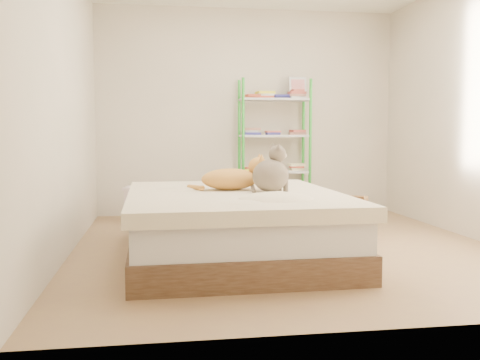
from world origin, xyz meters
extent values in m
cube|color=#9F7F4F|center=(0.00, 0.00, 0.00)|extent=(3.80, 4.20, 0.01)
cube|color=beige|center=(0.00, 2.10, 1.30)|extent=(3.80, 0.01, 2.60)
cube|color=beige|center=(0.00, -2.10, 1.30)|extent=(3.80, 0.01, 2.60)
cube|color=beige|center=(-1.90, 0.00, 1.30)|extent=(0.01, 4.20, 2.60)
cube|color=brown|center=(-0.53, -0.34, 0.11)|extent=(1.72, 2.13, 0.21)
cube|color=silver|center=(-0.53, -0.34, 0.33)|extent=(1.66, 2.07, 0.23)
cube|color=#F8E5BC|center=(-0.53, -0.34, 0.49)|extent=(1.75, 2.17, 0.11)
cylinder|color=green|center=(-0.12, 1.72, 0.85)|extent=(0.04, 0.04, 1.70)
cylinder|color=green|center=(-0.12, 2.04, 0.85)|extent=(0.04, 0.04, 1.70)
cylinder|color=green|center=(0.72, 1.72, 0.85)|extent=(0.04, 0.04, 1.70)
cylinder|color=green|center=(0.72, 2.04, 0.85)|extent=(0.04, 0.04, 1.70)
cube|color=silver|center=(0.30, 1.88, 0.10)|extent=(0.86, 0.34, 0.02)
cube|color=silver|center=(0.30, 1.88, 0.55)|extent=(0.86, 0.34, 0.02)
cube|color=silver|center=(0.30, 1.88, 1.00)|extent=(0.86, 0.34, 0.02)
cube|color=silver|center=(0.30, 1.88, 1.45)|extent=(0.86, 0.34, 0.02)
cube|color=#C84D32|center=(0.00, 1.88, 0.16)|extent=(0.20, 0.16, 0.09)
cube|color=#C84D32|center=(0.60, 1.88, 0.16)|extent=(0.20, 0.16, 0.09)
cube|color=#C84D32|center=(0.00, 1.88, 0.61)|extent=(0.20, 0.16, 0.09)
cube|color=#C84D32|center=(0.60, 1.88, 0.61)|extent=(0.20, 0.16, 0.09)
cube|color=#C84D32|center=(0.00, 1.88, 1.06)|extent=(0.20, 0.16, 0.09)
cube|color=#C84D32|center=(0.30, 1.88, 1.06)|extent=(0.20, 0.16, 0.09)
cube|color=#C84D32|center=(0.60, 1.88, 1.06)|extent=(0.20, 0.16, 0.09)
cube|color=#C84D32|center=(0.00, 1.88, 1.51)|extent=(0.20, 0.16, 0.09)
cube|color=#C84D32|center=(0.20, 1.88, 1.51)|extent=(0.20, 0.16, 0.09)
cube|color=#C84D32|center=(0.40, 1.88, 1.51)|extent=(0.20, 0.16, 0.09)
cube|color=#C84D32|center=(0.60, 1.88, 1.51)|extent=(0.20, 0.16, 0.09)
cube|color=silver|center=(0.61, 1.93, 1.60)|extent=(0.22, 0.07, 0.28)
cube|color=#E93E4E|center=(0.61, 1.92, 1.60)|extent=(0.17, 0.05, 0.22)
cube|color=brown|center=(0.70, 0.55, 0.19)|extent=(0.67, 0.62, 0.37)
cube|color=#5C2C93|center=(0.80, 0.36, 0.18)|extent=(0.29, 0.15, 0.08)
cube|color=brown|center=(0.70, 0.36, 0.37)|extent=(0.55, 0.39, 0.12)
cube|color=silver|center=(-1.35, 1.54, 0.19)|extent=(0.37, 0.33, 0.38)
cube|color=silver|center=(-1.35, 1.54, 0.40)|extent=(0.40, 0.37, 0.03)
camera|label=1|loc=(-1.14, -4.69, 1.03)|focal=40.00mm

